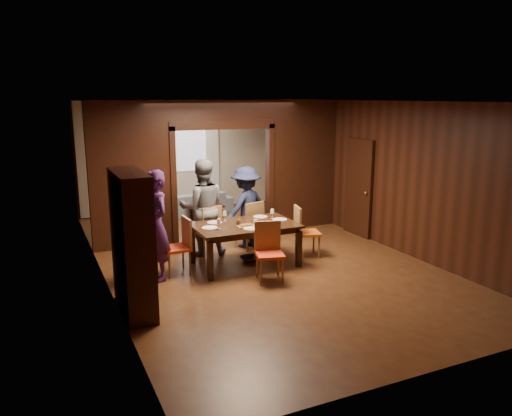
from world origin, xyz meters
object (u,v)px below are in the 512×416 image
sofa (193,203)px  dining_table (245,245)px  person_navy (246,207)px  chair_left (176,247)px  chair_right (308,231)px  hutch (132,243)px  chair_far_l (206,230)px  person_grey (202,207)px  person_purple (155,226)px  coffee_table (206,213)px  chair_far_r (248,225)px  chair_near (270,253)px

sofa → dining_table: bearing=78.1°
person_navy → chair_left: (-1.72, -0.98, -0.33)m
chair_right → hutch: size_ratio=0.48×
chair_left → hutch: size_ratio=0.48×
sofa → dining_table: dining_table is taller
chair_left → chair_far_l: bearing=132.4°
sofa → chair_left: size_ratio=2.03×
person_navy → chair_far_l: 0.97m
person_grey → person_navy: 0.97m
person_purple → chair_right: size_ratio=1.89×
sofa → chair_right: bearing=95.5°
coffee_table → hutch: bearing=-120.0°
chair_far_r → person_navy: bearing=-109.1°
person_navy → coffee_table: 2.38m
person_purple → chair_far_l: (1.19, 0.93, -0.43)m
chair_far_l → person_purple: bearing=22.9°
sofa → chair_far_l: 3.40m
dining_table → hutch: bearing=-152.0°
chair_near → person_purple: bearing=167.6°
person_navy → chair_near: 2.02m
hutch → person_purple: bearing=62.4°
person_navy → hutch: (-2.67, -2.21, 0.18)m
dining_table → hutch: size_ratio=0.91×
coffee_table → hutch: hutch is taller
sofa → person_navy: bearing=85.1°
chair_far_l → chair_right: bearing=137.4°
person_navy → coffee_table: size_ratio=2.04×
person_navy → chair_right: 1.38m
person_navy → chair_right: (0.82, -1.06, -0.33)m
sofa → dining_table: (-0.35, -4.18, 0.09)m
person_grey → hutch: 2.71m
person_grey → dining_table: bearing=129.6°
hutch → chair_far_r: bearing=37.9°
person_navy → hutch: size_ratio=0.82×
person_navy → hutch: bearing=17.3°
chair_far_r → chair_near: 1.86m
coffee_table → chair_right: size_ratio=0.82×
dining_table → chair_far_r: size_ratio=1.88×
dining_table → chair_left: chair_left is taller
dining_table → hutch: (-2.20, -1.17, 0.62)m
sofa → hutch: 5.97m
dining_table → chair_right: (1.29, -0.01, 0.10)m
chair_far_r → hutch: 3.41m
chair_left → chair_far_l: 1.16m
sofa → chair_far_l: chair_far_l is taller
person_navy → hutch: 3.47m
chair_near → hutch: (-2.25, -0.26, 0.52)m
chair_left → chair_near: (1.31, -0.97, 0.00)m
coffee_table → chair_near: size_ratio=0.82×
person_purple → chair_near: size_ratio=1.89×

